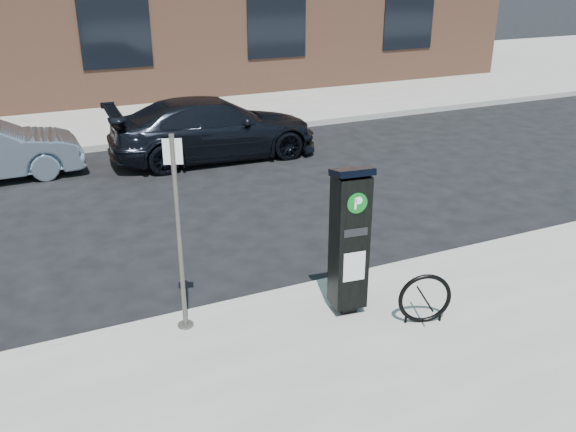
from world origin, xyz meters
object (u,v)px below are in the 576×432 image
car_dark (214,128)px  sign_pole (179,237)px  parking_kiosk (349,239)px  bike_rack (425,299)px

car_dark → sign_pole: bearing=161.0°
sign_pole → car_dark: (2.59, 6.70, -0.62)m
parking_kiosk → sign_pole: 1.96m
bike_rack → car_dark: size_ratio=0.14×
bike_rack → sign_pole: bearing=175.3°
bike_rack → parking_kiosk: bearing=156.5°
parking_kiosk → car_dark: (0.70, 7.18, -0.43)m
parking_kiosk → bike_rack: bearing=-35.2°
bike_rack → car_dark: (0.01, 7.79, 0.21)m
sign_pole → bike_rack: 2.92m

